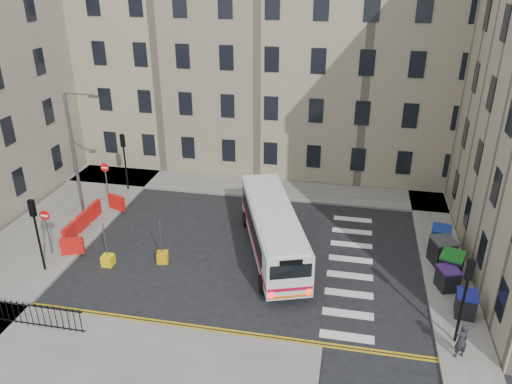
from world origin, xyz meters
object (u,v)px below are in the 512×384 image
(wheelie_bin_b, at_px, (448,278))
(bollard_chevron, at_px, (163,257))
(bus, at_px, (272,228))
(bollard_yellow, at_px, (108,260))
(pedestrian, at_px, (461,340))
(wheelie_bin_d, at_px, (442,251))
(streetlamp, at_px, (74,155))
(wheelie_bin_e, at_px, (440,238))
(wheelie_bin_a, at_px, (466,304))
(wheelie_bin_c, at_px, (451,266))

(wheelie_bin_b, relative_size, bollard_chevron, 2.16)
(bus, xyz_separation_m, bollard_yellow, (-8.55, -3.04, -1.27))
(pedestrian, bearing_deg, wheelie_bin_d, -118.37)
(streetlamp, bearing_deg, wheelie_bin_b, -9.35)
(wheelie_bin_b, relative_size, wheelie_bin_e, 0.93)
(wheelie_bin_a, distance_m, wheelie_bin_b, 2.04)
(wheelie_bin_a, bearing_deg, bollard_yellow, -175.15)
(bus, bearing_deg, wheelie_bin_c, -24.27)
(bus, height_order, wheelie_bin_d, bus)
(streetlamp, bearing_deg, pedestrian, -21.39)
(wheelie_bin_c, xyz_separation_m, wheelie_bin_d, (-0.27, 1.37, 0.01))
(wheelie_bin_e, bearing_deg, pedestrian, -80.25)
(pedestrian, bearing_deg, bus, -63.49)
(bollard_yellow, bearing_deg, wheelie_bin_e, 15.89)
(wheelie_bin_c, height_order, wheelie_bin_d, wheelie_bin_d)
(pedestrian, xyz_separation_m, bollard_yellow, (-17.55, 3.69, -0.68))
(wheelie_bin_b, xyz_separation_m, bollard_yellow, (-17.73, -1.18, -0.44))
(bus, height_order, bollard_yellow, bus)
(bus, bearing_deg, wheelie_bin_e, -6.87)
(wheelie_bin_e, relative_size, bollard_chevron, 2.33)
(streetlamp, relative_size, bollard_yellow, 13.57)
(bus, distance_m, bollard_chevron, 6.27)
(wheelie_bin_c, bearing_deg, wheelie_bin_d, 120.80)
(pedestrian, height_order, bollard_chevron, pedestrian)
(pedestrian, bearing_deg, wheelie_bin_e, -118.79)
(wheelie_bin_b, distance_m, wheelie_bin_e, 3.91)
(pedestrian, relative_size, bollard_yellow, 2.77)
(wheelie_bin_d, height_order, bollard_chevron, wheelie_bin_d)
(wheelie_bin_c, relative_size, bollard_chevron, 2.63)
(wheelie_bin_c, bearing_deg, wheelie_bin_a, -65.89)
(wheelie_bin_c, bearing_deg, bollard_chevron, -155.18)
(wheelie_bin_b, distance_m, wheelie_bin_c, 1.08)
(wheelie_bin_c, xyz_separation_m, bollard_chevron, (-15.22, -1.33, -0.56))
(bollard_chevron, bearing_deg, wheelie_bin_a, -6.19)
(streetlamp, distance_m, wheelie_bin_e, 22.19)
(bollard_yellow, relative_size, bollard_chevron, 1.00)
(wheelie_bin_e, bearing_deg, wheelie_bin_c, -75.04)
(wheelie_bin_b, height_order, bollard_yellow, wheelie_bin_b)
(wheelie_bin_a, bearing_deg, wheelie_bin_b, 112.20)
(wheelie_bin_d, relative_size, bollard_chevron, 2.65)
(wheelie_bin_e, relative_size, pedestrian, 0.84)
(streetlamp, height_order, wheelie_bin_c, streetlamp)
(pedestrian, bearing_deg, bollard_yellow, -38.57)
(wheelie_bin_e, distance_m, bollard_chevron, 15.65)
(wheelie_bin_c, bearing_deg, pedestrian, -74.83)
(streetlamp, distance_m, wheelie_bin_c, 22.48)
(bollard_yellow, height_order, bollard_chevron, same)
(wheelie_bin_a, distance_m, pedestrian, 2.99)
(wheelie_bin_b, xyz_separation_m, bollard_chevron, (-14.92, -0.30, -0.44))
(wheelie_bin_d, xyz_separation_m, bollard_yellow, (-17.76, -3.57, -0.57))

